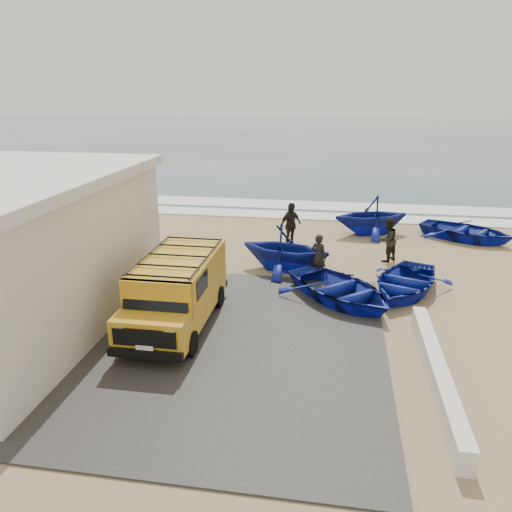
{
  "coord_description": "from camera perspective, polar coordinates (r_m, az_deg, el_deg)",
  "views": [
    {
      "loc": [
        2.54,
        -13.45,
        6.47
      ],
      "look_at": [
        0.03,
        1.77,
        1.2
      ],
      "focal_mm": 35.0,
      "sensor_mm": 36.0,
      "label": 1
    }
  ],
  "objects": [
    {
      "name": "ground",
      "position": [
        15.14,
        -1.19,
        -6.44
      ],
      "size": [
        160.0,
        160.0,
        0.0
      ],
      "primitive_type": "plane",
      "color": "#9D845B"
    },
    {
      "name": "slab",
      "position": [
        13.9,
        -10.97,
        -9.13
      ],
      "size": [
        12.0,
        10.0,
        0.05
      ],
      "primitive_type": "cube",
      "color": "#393634",
      "rests_on": "ground"
    },
    {
      "name": "ocean",
      "position": [
        69.8,
        7.45,
        13.39
      ],
      "size": [
        180.0,
        88.0,
        0.01
      ],
      "primitive_type": "cube",
      "color": "#385166",
      "rests_on": "ground"
    },
    {
      "name": "surf_line",
      "position": [
        26.37,
        3.58,
        4.69
      ],
      "size": [
        180.0,
        1.6,
        0.06
      ],
      "primitive_type": "cube",
      "color": "white",
      "rests_on": "ground"
    },
    {
      "name": "surf_wash",
      "position": [
        28.8,
        4.1,
        5.87
      ],
      "size": [
        180.0,
        2.2,
        0.04
      ],
      "primitive_type": "cube",
      "color": "white",
      "rests_on": "ground"
    },
    {
      "name": "parapet",
      "position": [
        12.39,
        19.95,
        -12.38
      ],
      "size": [
        0.35,
        6.0,
        0.55
      ],
      "primitive_type": "cube",
      "color": "silver",
      "rests_on": "ground"
    },
    {
      "name": "van",
      "position": [
        14.13,
        -9.05,
        -3.74
      ],
      "size": [
        1.93,
        4.75,
        2.04
      ],
      "rotation": [
        0.0,
        0.0,
        -0.0
      ],
      "color": "gold",
      "rests_on": "ground"
    },
    {
      "name": "boat_near_left",
      "position": [
        15.92,
        9.56,
        -3.75
      ],
      "size": [
        4.86,
        4.94,
        0.84
      ],
      "primitive_type": "imported",
      "rotation": [
        0.0,
        0.0,
        0.74
      ],
      "color": "#132398",
      "rests_on": "ground"
    },
    {
      "name": "boat_near_right",
      "position": [
        17.07,
        16.6,
        -2.83
      ],
      "size": [
        3.85,
        4.46,
        0.78
      ],
      "primitive_type": "imported",
      "rotation": [
        0.0,
        0.0,
        -0.37
      ],
      "color": "#132398",
      "rests_on": "ground"
    },
    {
      "name": "boat_mid_left",
      "position": [
        18.21,
        3.35,
        0.91
      ],
      "size": [
        3.89,
        3.56,
        1.74
      ],
      "primitive_type": "imported",
      "rotation": [
        0.0,
        0.0,
        1.33
      ],
      "color": "#132398",
      "rests_on": "ground"
    },
    {
      "name": "boat_far_left",
      "position": [
        23.36,
        13.04,
        4.58
      ],
      "size": [
        4.23,
        3.96,
        1.8
      ],
      "primitive_type": "imported",
      "rotation": [
        0.0,
        0.0,
        -1.21
      ],
      "color": "#132398",
      "rests_on": "ground"
    },
    {
      "name": "boat_far_right",
      "position": [
        23.9,
        22.88,
        2.66
      ],
      "size": [
        4.84,
        4.47,
        0.82
      ],
      "primitive_type": "imported",
      "rotation": [
        0.0,
        0.0,
        1.02
      ],
      "color": "#132398",
      "rests_on": "ground"
    },
    {
      "name": "fisherman_front",
      "position": [
        17.53,
        7.18,
        -0.1
      ],
      "size": [
        0.71,
        0.64,
        1.64
      ],
      "primitive_type": "imported",
      "rotation": [
        0.0,
        0.0,
        2.62
      ],
      "color": "black",
      "rests_on": "ground"
    },
    {
      "name": "fisherman_middle",
      "position": [
        19.85,
        14.81,
        1.81
      ],
      "size": [
        1.04,
        1.06,
        1.72
      ],
      "primitive_type": "imported",
      "rotation": [
        0.0,
        0.0,
        -2.29
      ],
      "color": "black",
      "rests_on": "ground"
    },
    {
      "name": "fisherman_back",
      "position": [
        20.98,
        3.97,
        3.56
      ],
      "size": [
        1.09,
        1.13,
        1.9
      ],
      "primitive_type": "imported",
      "rotation": [
        0.0,
        0.0,
        0.83
      ],
      "color": "black",
      "rests_on": "ground"
    }
  ]
}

